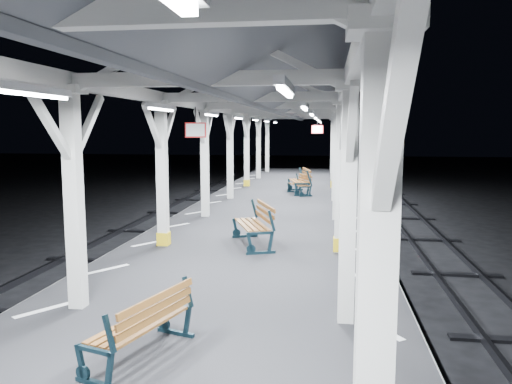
% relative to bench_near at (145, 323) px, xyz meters
% --- Properties ---
extents(ground, '(120.00, 120.00, 0.00)m').
position_rel_bench_near_xyz_m(ground, '(0.36, 3.51, -1.44)').
color(ground, black).
rests_on(ground, ground).
extents(platform, '(6.00, 50.00, 1.00)m').
position_rel_bench_near_xyz_m(platform, '(0.36, 3.51, -0.94)').
color(platform, black).
rests_on(platform, ground).
extents(hazard_stripes_left, '(1.00, 48.00, 0.01)m').
position_rel_bench_near_xyz_m(hazard_stripes_left, '(-2.09, 3.51, -0.43)').
color(hazard_stripes_left, silver).
rests_on(hazard_stripes_left, platform).
extents(hazard_stripes_right, '(1.00, 48.00, 0.01)m').
position_rel_bench_near_xyz_m(hazard_stripes_right, '(2.81, 3.51, -0.43)').
color(hazard_stripes_right, silver).
rests_on(hazard_stripes_right, platform).
extents(canopy, '(5.40, 49.00, 4.65)m').
position_rel_bench_near_xyz_m(canopy, '(0.36, 3.49, 3.13)').
color(canopy, beige).
rests_on(canopy, platform).
extents(bench_near, '(0.97, 1.61, 0.82)m').
position_rel_bench_near_xyz_m(bench_near, '(0.00, 0.00, 0.00)').
color(bench_near, '#10262F').
rests_on(bench_near, platform).
extents(bench_mid, '(1.24, 1.91, 0.97)m').
position_rel_bench_near_xyz_m(bench_mid, '(0.47, 5.93, 0.08)').
color(bench_mid, '#10262F').
rests_on(bench_mid, platform).
extents(bench_far, '(1.11, 1.59, 0.81)m').
position_rel_bench_near_xyz_m(bench_far, '(1.02, 15.16, -0.01)').
color(bench_far, '#10262F').
rests_on(bench_far, platform).
extents(bench_extra, '(1.10, 2.00, 1.03)m').
position_rel_bench_near_xyz_m(bench_extra, '(1.00, 15.57, 0.11)').
color(bench_extra, '#10262F').
rests_on(bench_extra, platform).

